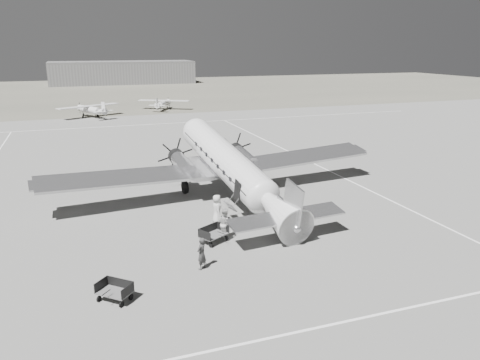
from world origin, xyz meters
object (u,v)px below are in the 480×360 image
passenger (217,209)px  ground_crew (202,253)px  baggage_cart_near (214,235)px  light_plane_left (91,111)px  ramp_agent (225,223)px  hangar_main (122,72)px  baggage_cart_far (115,292)px  dc3_airliner (231,168)px  light_plane_right (163,104)px

passenger → ground_crew: bearing=159.8°
baggage_cart_near → ground_crew: bearing=-146.4°
light_plane_left → ramp_agent: 54.14m
hangar_main → baggage_cart_far: hangar_main is taller
dc3_airliner → baggage_cart_far: size_ratio=16.92×
hangar_main → light_plane_right: hangar_main is taller
light_plane_left → light_plane_right: 13.92m
passenger → baggage_cart_near: bearing=163.3°
baggage_cart_far → ramp_agent: ramp_agent is taller
baggage_cart_near → ramp_agent: size_ratio=0.91×
hangar_main → dc3_airliner: size_ratio=1.55×
hangar_main → light_plane_left: size_ratio=4.01×
hangar_main → baggage_cart_far: size_ratio=26.29×
dc3_airliner → ground_crew: dc3_airliner is taller
hangar_main → passenger: (-6.59, -121.34, -2.33)m
ground_crew → passenger: size_ratio=0.89×
ground_crew → passenger: bearing=-155.4°
baggage_cart_near → ground_crew: ground_crew is taller
light_plane_right → baggage_cart_far: 66.14m
baggage_cart_near → ramp_agent: bearing=-4.8°
dc3_airliner → ramp_agent: dc3_airliner is taller
hangar_main → ramp_agent: bearing=-93.2°
light_plane_right → ground_crew: (-9.67, -62.84, -0.11)m
ramp_agent → ground_crew: bearing=135.2°
ramp_agent → baggage_cart_near: bearing=104.5°
baggage_cart_far → passenger: size_ratio=0.82×
ground_crew → ramp_agent: (2.37, 3.43, 0.08)m
baggage_cart_far → ground_crew: bearing=63.4°
ground_crew → ramp_agent: ramp_agent is taller
baggage_cart_near → ramp_agent: (0.82, 0.38, 0.46)m
light_plane_right → ground_crew: bearing=-70.9°
ramp_agent → hangar_main: bearing=-13.3°
baggage_cart_far → ramp_agent: (6.91, 5.18, 0.49)m
light_plane_left → light_plane_right: size_ratio=1.11×
hangar_main → ramp_agent: (-6.84, -123.86, -2.36)m
dc3_airliner → baggage_cart_near: size_ratio=15.79×
baggage_cart_near → light_plane_right: bearing=52.9°
hangar_main → ground_crew: size_ratio=24.31×
light_plane_left → baggage_cart_far: light_plane_left is taller
ramp_agent → baggage_cart_far: bearing=116.7°
light_plane_left → ramp_agent: light_plane_left is taller
passenger → light_plane_left: bearing=9.9°
ground_crew → baggage_cart_far: bearing=-20.5°
hangar_main → baggage_cart_far: bearing=-96.1°
light_plane_left → ground_crew: (3.09, -57.29, -0.22)m
baggage_cart_far → ground_crew: size_ratio=0.92×
baggage_cart_far → dc3_airliner: bearing=93.3°
dc3_airliner → passenger: (-2.26, -3.90, -1.61)m
hangar_main → light_plane_left: hangar_main is taller
light_plane_left → ramp_agent: size_ratio=5.56×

